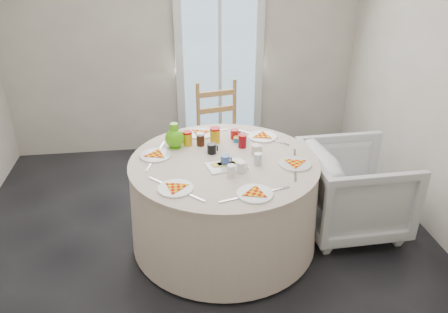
{
  "coord_description": "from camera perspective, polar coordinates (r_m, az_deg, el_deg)",
  "views": [
    {
      "loc": [
        -0.22,
        -2.93,
        2.34
      ],
      "look_at": [
        0.19,
        0.08,
        0.8
      ],
      "focal_mm": 35.0,
      "sensor_mm": 36.0,
      "label": 1
    }
  ],
  "objects": [
    {
      "name": "wooden_chair",
      "position": [
        4.52,
        -0.23,
        2.39
      ],
      "size": [
        0.54,
        0.52,
        1.04
      ],
      "primitive_type": null,
      "rotation": [
        0.0,
        0.0,
        0.19
      ],
      "color": "tan",
      "rests_on": "floor"
    },
    {
      "name": "place_settings",
      "position": [
        3.42,
        -0.0,
        -0.45
      ],
      "size": [
        1.65,
        1.65,
        0.02
      ],
      "primitive_type": null,
      "rotation": [
        0.0,
        0.0,
        0.25
      ],
      "color": "white",
      "rests_on": "table"
    },
    {
      "name": "mugs_glasses",
      "position": [
        3.44,
        1.58,
        0.41
      ],
      "size": [
        0.57,
        0.57,
        0.1
      ],
      "primitive_type": null,
      "rotation": [
        0.0,
        0.0,
        -0.03
      ],
      "color": "#A7A7A7",
      "rests_on": "table"
    },
    {
      "name": "floor",
      "position": [
        3.76,
        -2.83,
        -11.71
      ],
      "size": [
        4.0,
        4.0,
        0.0
      ],
      "primitive_type": "plane",
      "color": "black",
      "rests_on": "ground"
    },
    {
      "name": "glass_door",
      "position": [
        5.09,
        -0.6,
        12.16
      ],
      "size": [
        1.0,
        0.08,
        2.1
      ],
      "primitive_type": "cube",
      "color": "silver",
      "rests_on": "floor"
    },
    {
      "name": "armchair",
      "position": [
        3.94,
        16.54,
        -4.08
      ],
      "size": [
        0.79,
        0.84,
        0.84
      ],
      "primitive_type": "imported",
      "rotation": [
        0.0,
        0.0,
        1.6
      ],
      "color": "silver",
      "rests_on": "floor"
    },
    {
      "name": "green_pitcher",
      "position": [
        3.63,
        -6.48,
        2.74
      ],
      "size": [
        0.16,
        0.16,
        0.21
      ],
      "primitive_type": null,
      "rotation": [
        0.0,
        0.0,
        -0.01
      ],
      "color": "#4FBA0E",
      "rests_on": "table"
    },
    {
      "name": "butter_tub",
      "position": [
        3.74,
        2.13,
        2.26
      ],
      "size": [
        0.13,
        0.11,
        0.04
      ],
      "primitive_type": "cube",
      "rotation": [
        0.0,
        0.0,
        -0.34
      ],
      "color": "#0E7FA8",
      "rests_on": "table"
    },
    {
      "name": "cheese_platter",
      "position": [
        3.33,
        0.34,
        -1.25
      ],
      "size": [
        0.32,
        0.24,
        0.04
      ],
      "primitive_type": null,
      "rotation": [
        0.0,
        0.0,
        0.2
      ],
      "color": "white",
      "rests_on": "table"
    },
    {
      "name": "jar_cluster",
      "position": [
        3.64,
        -1.37,
        2.15
      ],
      "size": [
        0.55,
        0.36,
        0.15
      ],
      "primitive_type": null,
      "rotation": [
        0.0,
        0.0,
        -0.21
      ],
      "color": "#A78529",
      "rests_on": "table"
    },
    {
      "name": "wall_back",
      "position": [
        5.04,
        -5.36,
        14.84
      ],
      "size": [
        4.0,
        0.02,
        2.6
      ],
      "primitive_type": "cube",
      "color": "#BCB5A3",
      "rests_on": "floor"
    },
    {
      "name": "table",
      "position": [
        3.62,
        0.0,
        -6.01
      ],
      "size": [
        1.54,
        1.54,
        0.78
      ],
      "primitive_type": "cylinder",
      "color": "beige",
      "rests_on": "floor"
    }
  ]
}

